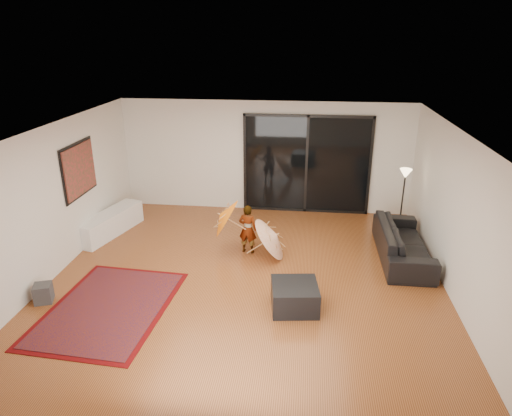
% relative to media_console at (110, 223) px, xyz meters
% --- Properties ---
extents(floor, '(7.00, 7.00, 0.00)m').
position_rel_media_console_xyz_m(floor, '(3.25, -1.60, -0.25)').
color(floor, '#9B542A').
rests_on(floor, ground).
extents(ceiling, '(7.00, 7.00, 0.00)m').
position_rel_media_console_xyz_m(ceiling, '(3.25, -1.60, 2.45)').
color(ceiling, white).
rests_on(ceiling, wall_back).
extents(wall_back, '(7.00, 0.00, 7.00)m').
position_rel_media_console_xyz_m(wall_back, '(3.25, 1.90, 1.10)').
color(wall_back, silver).
rests_on(wall_back, floor).
extents(wall_front, '(7.00, 0.00, 7.00)m').
position_rel_media_console_xyz_m(wall_front, '(3.25, -5.10, 1.10)').
color(wall_front, silver).
rests_on(wall_front, floor).
extents(wall_left, '(0.00, 7.00, 7.00)m').
position_rel_media_console_xyz_m(wall_left, '(-0.25, -1.60, 1.10)').
color(wall_left, silver).
rests_on(wall_left, floor).
extents(wall_right, '(0.00, 7.00, 7.00)m').
position_rel_media_console_xyz_m(wall_right, '(6.75, -1.60, 1.10)').
color(wall_right, silver).
rests_on(wall_right, floor).
extents(sliding_door, '(3.06, 0.07, 2.40)m').
position_rel_media_console_xyz_m(sliding_door, '(4.25, 1.87, 0.95)').
color(sliding_door, black).
rests_on(sliding_door, wall_back).
extents(painting, '(0.04, 1.28, 1.08)m').
position_rel_media_console_xyz_m(painting, '(-0.21, -0.60, 1.40)').
color(painting, black).
rests_on(painting, wall_left).
extents(media_console, '(0.91, 1.86, 0.50)m').
position_rel_media_console_xyz_m(media_console, '(0.00, 0.00, 0.00)').
color(media_console, white).
rests_on(media_console, floor).
extents(speaker, '(0.35, 0.35, 0.32)m').
position_rel_media_console_xyz_m(speaker, '(0.00, -2.74, -0.09)').
color(speaker, '#424244').
rests_on(speaker, floor).
extents(persian_rug, '(2.01, 2.69, 0.02)m').
position_rel_media_console_xyz_m(persian_rug, '(1.15, -2.81, -0.24)').
color(persian_rug, '#550709').
rests_on(persian_rug, floor).
extents(sofa, '(0.89, 2.27, 0.66)m').
position_rel_media_console_xyz_m(sofa, '(6.20, -0.44, 0.08)').
color(sofa, black).
rests_on(sofa, floor).
extents(ottoman, '(0.82, 0.82, 0.42)m').
position_rel_media_console_xyz_m(ottoman, '(4.15, -2.45, -0.04)').
color(ottoman, black).
rests_on(ottoman, floor).
extents(floor_lamp, '(0.25, 0.25, 1.48)m').
position_rel_media_console_xyz_m(floor_lamp, '(6.35, 0.76, 0.92)').
color(floor_lamp, black).
rests_on(floor_lamp, floor).
extents(child, '(0.41, 0.31, 1.01)m').
position_rel_media_console_xyz_m(child, '(3.13, -0.54, 0.26)').
color(child, '#999999').
rests_on(child, floor).
extents(parasol_orange, '(0.57, 0.84, 0.88)m').
position_rel_media_console_xyz_m(parasol_orange, '(2.58, -0.59, 0.48)').
color(parasol_orange, orange).
rests_on(parasol_orange, child).
extents(parasol_white, '(0.70, 0.93, 0.97)m').
position_rel_media_console_xyz_m(parasol_white, '(3.73, -0.69, 0.25)').
color(parasol_white, white).
rests_on(parasol_white, floor).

